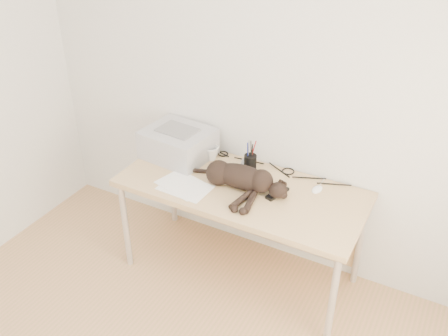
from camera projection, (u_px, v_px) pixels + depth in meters
The scene contains 11 objects.
wall_back at pixel (268, 87), 3.20m from camera, with size 3.50×3.50×0.00m, color silver.
desk at pixel (247, 197), 3.35m from camera, with size 1.60×0.70×0.74m.
printer at pixel (178, 143), 3.50m from camera, with size 0.48×0.42×0.21m.
papers at pixel (184, 186), 3.22m from camera, with size 0.38×0.30×0.01m.
cat at pixel (238, 178), 3.17m from camera, with size 0.75×0.34×0.17m.
mug at pixel (211, 153), 3.49m from camera, with size 0.11×0.11×0.10m, color white.
pen_cup at pixel (250, 163), 3.36m from camera, with size 0.09×0.09×0.22m.
remote_grey at pixel (243, 166), 3.41m from camera, with size 0.05×0.18×0.02m, color gray.
remote_black at pixel (277, 193), 3.14m from camera, with size 0.05×0.18×0.02m, color black.
mouse at pixel (317, 188), 3.18m from camera, with size 0.06×0.10×0.03m, color white.
cable_tangle at pixel (261, 164), 3.45m from camera, with size 1.36×0.09×0.01m, color black, non-canonical shape.
Camera 1 is at (1.17, -1.02, 2.53)m, focal length 40.00 mm.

